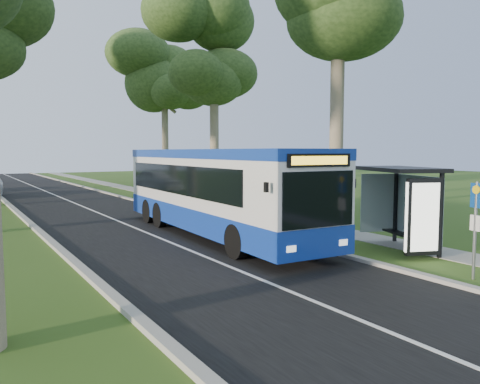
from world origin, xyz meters
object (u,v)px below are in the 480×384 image
(bus, at_px, (215,191))
(bus_stop_sign, at_px, (476,218))
(bus_shelter, at_px, (413,193))
(litter_bin, at_px, (223,205))

(bus, xyz_separation_m, bus_stop_sign, (2.53, -8.54, -0.15))
(bus_stop_sign, distance_m, bus_shelter, 3.17)
(litter_bin, bearing_deg, bus, -123.32)
(bus, height_order, bus_stop_sign, bus)
(bus, height_order, bus_shelter, bus)
(bus, distance_m, litter_bin, 5.24)
(bus, distance_m, bus_stop_sign, 8.91)
(bus_shelter, xyz_separation_m, litter_bin, (-1.05, 9.97, -1.31))
(bus, relative_size, bus_shelter, 3.52)
(litter_bin, bearing_deg, bus_stop_sign, -91.29)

